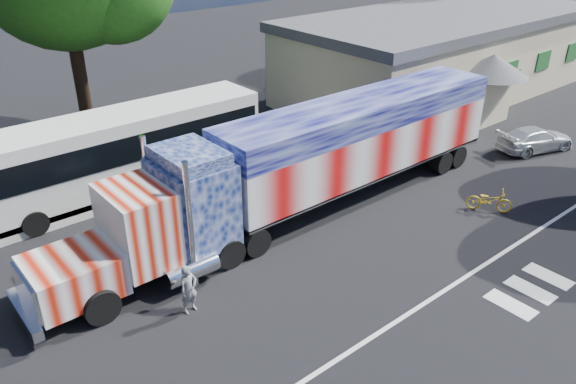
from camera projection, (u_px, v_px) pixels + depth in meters
ground at (343, 270)px, 19.66m from camera, size 100.00×100.00×0.00m
lane_markings at (463, 303)px, 18.05m from camera, size 30.00×2.67×0.01m
semi_truck at (315, 158)px, 22.47m from camera, size 21.45×3.39×4.57m
coach_bus at (128, 151)px, 24.41m from camera, size 12.33×2.87×3.59m
hall_building at (443, 53)px, 37.22m from camera, size 22.40×12.80×5.20m
parked_car at (535, 139)px, 29.00m from camera, size 4.52×2.91×1.22m
woman at (189, 289)px, 17.32m from camera, size 0.65×0.47×1.67m
bicycle at (489, 200)px, 23.26m from camera, size 1.59×1.88×0.97m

